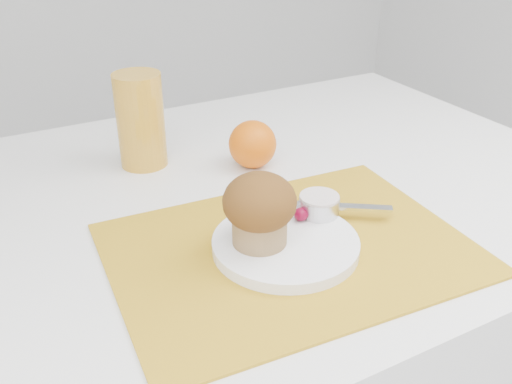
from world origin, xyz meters
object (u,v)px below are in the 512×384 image
juice_glass (141,120)px  muffin (260,208)px  plate (286,244)px  orange (253,144)px  table (234,370)px

juice_glass → muffin: bearing=-82.7°
plate → orange: orange is taller
table → juice_glass: (-0.08, 0.16, 0.45)m
table → juice_glass: bearing=116.4°
table → juice_glass: size_ratio=7.64×
juice_glass → plate: bearing=-77.7°
orange → muffin: (-0.12, -0.23, 0.03)m
table → juice_glass: juice_glass is taller
table → orange: size_ratio=15.02×
table → plate: bearing=-91.9°
orange → plate: bearing=-108.7°
juice_glass → orange: bearing=-31.2°
table → muffin: 0.48m
juice_glass → muffin: size_ratio=1.66×
plate → muffin: muffin is taller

